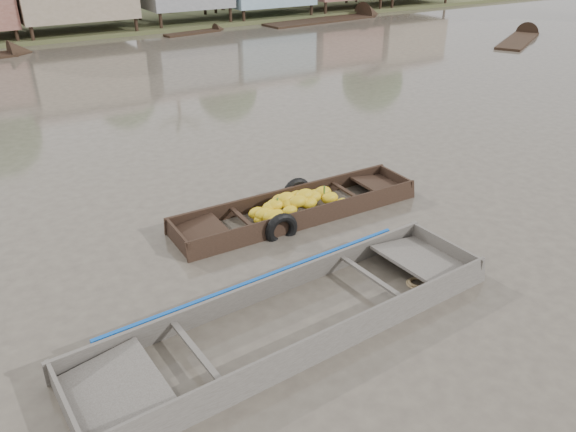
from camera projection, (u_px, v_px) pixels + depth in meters
ground at (307, 269)px, 10.96m from camera, size 120.00×120.00×0.00m
banana_boat at (294, 209)px, 12.87m from camera, size 5.96×1.62×0.83m
viewer_boat at (294, 322)px, 9.39m from camera, size 7.60×2.38×0.60m
distant_boats at (225, 40)px, 32.84m from camera, size 47.90×15.60×0.35m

